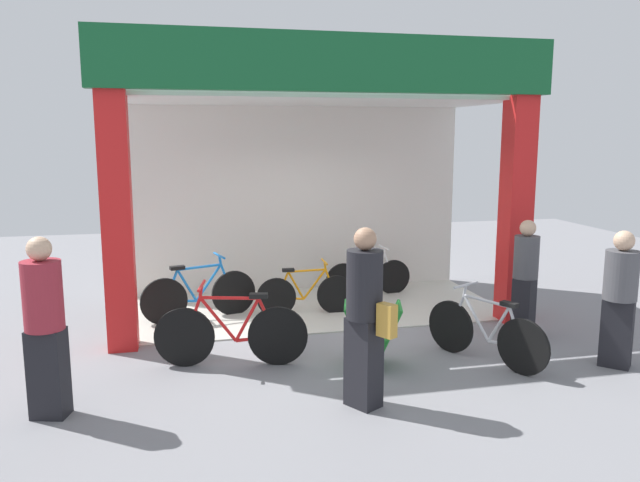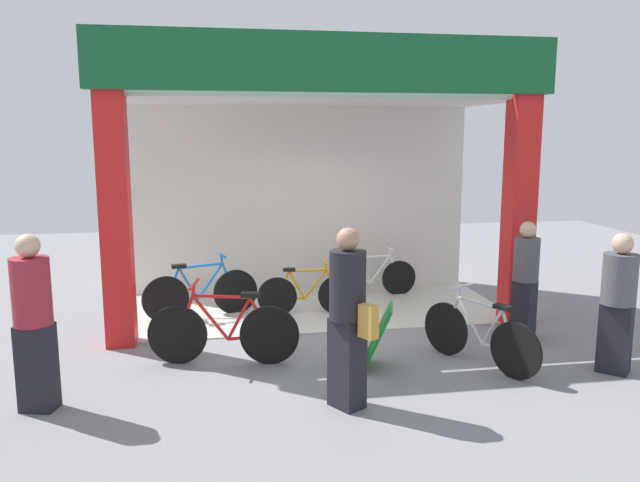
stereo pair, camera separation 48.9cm
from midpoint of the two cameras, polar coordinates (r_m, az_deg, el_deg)
ground_plane at (r=8.49m, az=2.38°, el=-8.39°), size 19.31×19.31×0.00m
shop_facade at (r=9.43m, az=0.74°, el=6.29°), size 5.85×2.83×3.85m
bicycle_inside_0 at (r=9.21m, az=-9.27°, el=-4.68°), size 1.64×0.54×0.93m
bicycle_inside_1 at (r=10.32m, az=6.19°, el=-3.32°), size 1.46×0.40×0.81m
bicycle_inside_2 at (r=9.24m, az=0.35°, el=-4.80°), size 1.47×0.40×0.81m
bicycle_parked_0 at (r=7.36m, az=-6.82°, el=-8.17°), size 1.73×0.48×0.96m
bicycle_parked_1 at (r=7.53m, az=16.09°, el=-8.30°), size 0.81×1.45×0.89m
sandwich_board_sign at (r=7.25m, az=5.93°, el=-8.57°), size 0.77×0.67×0.75m
pedestrian_0 at (r=6.47m, az=-22.59°, el=-6.65°), size 0.44×0.44×1.72m
pedestrian_1 at (r=7.78m, az=27.06°, el=-4.90°), size 0.52×0.52×1.58m
pedestrian_2 at (r=8.51m, az=19.71°, el=-3.42°), size 0.45×0.45×1.55m
pedestrian_3 at (r=6.05m, az=4.89°, el=-6.79°), size 0.48×0.58×1.77m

